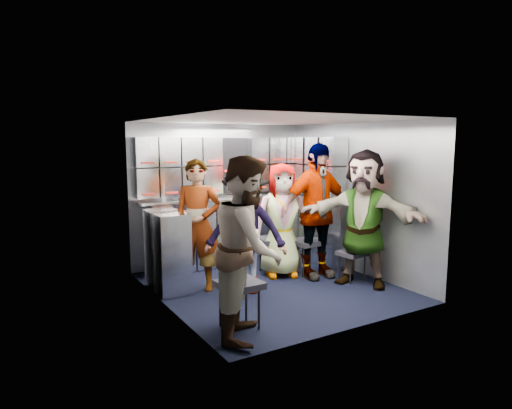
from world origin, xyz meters
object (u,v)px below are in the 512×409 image
jump_seat_mid_right (307,244)px  attendant_arc_c (282,220)px  attendant_arc_b (246,230)px  attendant_arc_d (316,211)px  jump_seat_mid_left (239,258)px  attendant_standing (197,225)px  jump_seat_near_right (352,255)px  jump_seat_near_left (239,287)px  attendant_arc_a (248,247)px  attendant_arc_e (363,218)px  jump_seat_center (274,242)px

jump_seat_mid_right → attendant_arc_c: 0.51m
attendant_arc_b → attendant_arc_d: 1.14m
jump_seat_mid_left → jump_seat_mid_right: bearing=3.5°
attendant_standing → jump_seat_near_right: bearing=13.3°
jump_seat_near_left → jump_seat_near_right: (2.03, 0.60, -0.07)m
attendant_arc_a → attendant_arc_d: size_ratio=0.94×
jump_seat_mid_right → attendant_standing: size_ratio=0.29×
jump_seat_mid_left → attendant_arc_c: attendant_arc_c is taller
jump_seat_mid_left → jump_seat_near_right: bearing=-19.3°
jump_seat_near_right → attendant_arc_e: size_ratio=0.23×
jump_seat_near_right → attendant_arc_c: 1.05m
jump_seat_near_right → attendant_arc_a: (-2.03, -0.78, 0.51)m
jump_seat_mid_right → attendant_arc_e: (0.31, -0.75, 0.45)m
attendant_arc_e → attendant_standing: bearing=-146.3°
attendant_arc_c → attendant_arc_d: 0.48m
attendant_arc_a → attendant_arc_b: bearing=8.3°
attendant_standing → attendant_arc_e: bearing=8.7°
jump_seat_mid_right → attendant_arc_a: 2.22m
attendant_arc_a → attendant_arc_c: bearing=-6.5°
attendant_arc_a → attendant_arc_b: size_ratio=1.11×
attendant_arc_b → attendant_arc_e: 1.53m
jump_seat_near_left → jump_seat_mid_right: 2.08m
attendant_arc_a → attendant_arc_b: (0.59, 1.10, -0.08)m
attendant_arc_e → jump_seat_mid_left: bearing=-146.3°
jump_seat_mid_left → jump_seat_mid_right: size_ratio=0.96×
jump_seat_center → attendant_arc_c: bearing=-90.0°
attendant_arc_b → jump_seat_mid_left: bearing=126.1°
attendant_arc_a → attendant_arc_e: 2.12m
jump_seat_mid_right → attendant_arc_e: size_ratio=0.28×
jump_seat_mid_right → attendant_arc_b: attendant_arc_b is taller
jump_seat_near_left → jump_seat_mid_left: bearing=61.8°
jump_seat_near_right → attendant_standing: size_ratio=0.24×
jump_seat_mid_right → attendant_standing: bearing=174.6°
jump_seat_near_right → attendant_arc_b: attendant_arc_b is taller
jump_seat_mid_right → jump_seat_near_right: 0.66m
jump_seat_mid_left → attendant_arc_d: attendant_arc_d is taller
jump_seat_mid_right → attendant_arc_e: bearing=-67.3°
jump_seat_mid_left → attendant_standing: bearing=154.6°
jump_seat_mid_left → jump_seat_mid_right: (1.13, 0.07, 0.03)m
jump_seat_near_right → jump_seat_mid_right: bearing=118.7°
jump_seat_center → attendant_arc_a: bearing=-129.6°
jump_seat_mid_right → jump_seat_near_left: bearing=-145.7°
attendant_arc_a → attendant_arc_e: attendant_arc_e is taller
attendant_standing → attendant_arc_d: attendant_arc_d is taller
jump_seat_near_left → attendant_arc_c: (1.36, 1.28, 0.35)m
attendant_arc_c → jump_seat_center: bearing=112.1°
jump_seat_center → attendant_arc_d: 0.76m
attendant_arc_a → attendant_arc_d: attendant_arc_d is taller
attendant_arc_e → jump_seat_near_right: bearing=149.1°
attendant_standing → attendant_arc_a: size_ratio=0.95×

